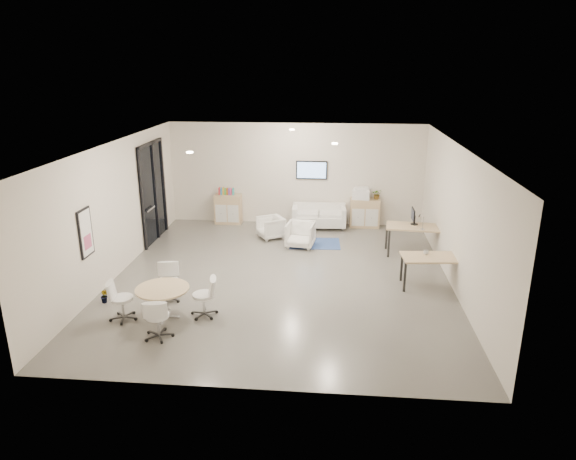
% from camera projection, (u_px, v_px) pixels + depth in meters
% --- Properties ---
extents(room_shell, '(9.60, 10.60, 4.80)m').
position_uv_depth(room_shell, '(281.00, 214.00, 11.94)').
color(room_shell, '#5C5A54').
rests_on(room_shell, ground).
extents(glass_door, '(0.09, 1.90, 2.85)m').
position_uv_depth(glass_door, '(153.00, 189.00, 14.68)').
color(glass_door, black).
rests_on(glass_door, room_shell).
extents(artwork, '(0.05, 0.54, 1.04)m').
position_uv_depth(artwork, '(86.00, 233.00, 10.78)').
color(artwork, black).
rests_on(artwork, room_shell).
extents(wall_tv, '(0.98, 0.06, 0.58)m').
position_uv_depth(wall_tv, '(312.00, 170.00, 16.07)').
color(wall_tv, black).
rests_on(wall_tv, room_shell).
extents(ceiling_spots, '(3.14, 4.14, 0.03)m').
position_uv_depth(ceiling_spots, '(276.00, 141.00, 12.25)').
color(ceiling_spots, '#FFEAC6').
rests_on(ceiling_spots, room_shell).
extents(sideboard_left, '(0.84, 0.44, 0.95)m').
position_uv_depth(sideboard_left, '(228.00, 209.00, 16.50)').
color(sideboard_left, tan).
rests_on(sideboard_left, room_shell).
extents(sideboard_right, '(0.92, 0.44, 0.92)m').
position_uv_depth(sideboard_right, '(365.00, 213.00, 16.13)').
color(sideboard_right, tan).
rests_on(sideboard_right, room_shell).
extents(books, '(0.49, 0.14, 0.22)m').
position_uv_depth(books, '(226.00, 191.00, 16.33)').
color(books, red).
rests_on(books, sideboard_left).
extents(printer, '(0.59, 0.52, 0.37)m').
position_uv_depth(printer, '(362.00, 193.00, 15.95)').
color(printer, white).
rests_on(printer, sideboard_right).
extents(loveseat, '(1.69, 0.89, 0.62)m').
position_uv_depth(loveseat, '(319.00, 217.00, 16.13)').
color(loveseat, silver).
rests_on(loveseat, room_shell).
extents(blue_rug, '(1.53, 1.06, 0.01)m').
position_uv_depth(blue_rug, '(314.00, 243.00, 14.75)').
color(blue_rug, '#2D4A89').
rests_on(blue_rug, room_shell).
extents(armchair_left, '(0.90, 0.92, 0.70)m').
position_uv_depth(armchair_left, '(271.00, 226.00, 15.14)').
color(armchair_left, silver).
rests_on(armchair_left, room_shell).
extents(armchair_right, '(0.84, 0.79, 0.77)m').
position_uv_depth(armchair_right, '(300.00, 233.00, 14.41)').
color(armchair_right, silver).
rests_on(armchair_right, room_shell).
extents(desk_rear, '(1.58, 0.90, 0.79)m').
position_uv_depth(desk_rear, '(415.00, 229.00, 13.77)').
color(desk_rear, tan).
rests_on(desk_rear, room_shell).
extents(desk_front, '(1.51, 0.86, 0.76)m').
position_uv_depth(desk_front, '(434.00, 260.00, 11.69)').
color(desk_front, tan).
rests_on(desk_front, room_shell).
extents(monitor, '(0.20, 0.50, 0.44)m').
position_uv_depth(monitor, '(413.00, 216.00, 13.81)').
color(monitor, black).
rests_on(monitor, desk_rear).
extents(round_table, '(1.08, 1.08, 0.65)m').
position_uv_depth(round_table, '(163.00, 292.00, 10.31)').
color(round_table, tan).
rests_on(round_table, room_shell).
extents(meeting_chairs, '(2.26, 2.26, 0.82)m').
position_uv_depth(meeting_chairs, '(163.00, 299.00, 10.35)').
color(meeting_chairs, white).
rests_on(meeting_chairs, room_shell).
extents(plant_cabinet, '(0.31, 0.34, 0.25)m').
position_uv_depth(plant_cabinet, '(377.00, 195.00, 15.91)').
color(plant_cabinet, '#3F7F3F').
rests_on(plant_cabinet, sideboard_right).
extents(plant_floor, '(0.21, 0.34, 0.15)m').
position_uv_depth(plant_floor, '(105.00, 300.00, 11.09)').
color(plant_floor, '#3F7F3F').
rests_on(plant_floor, room_shell).
extents(cup, '(0.14, 0.13, 0.12)m').
position_uv_depth(cup, '(426.00, 252.00, 11.77)').
color(cup, white).
rests_on(cup, desk_front).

